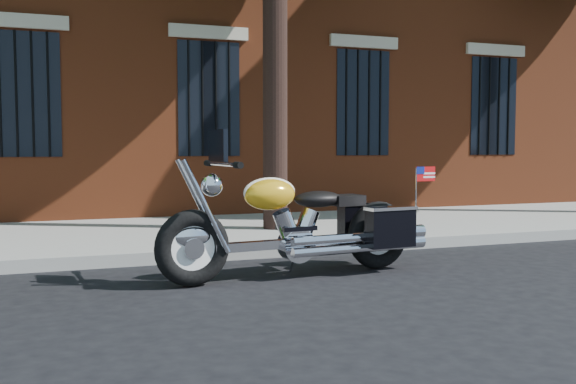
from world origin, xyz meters
name	(u,v)px	position (x,y,z in m)	size (l,w,h in m)	color
ground	(319,278)	(0.00, 0.00, 0.00)	(120.00, 120.00, 0.00)	black
curb	(276,251)	(0.00, 1.38, 0.07)	(40.00, 0.16, 0.15)	gray
sidewalk	(236,232)	(0.00, 3.26, 0.07)	(40.00, 3.60, 0.15)	gray
motorcycle	(305,228)	(-0.10, 0.14, 0.51)	(3.04, 1.02, 1.52)	black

